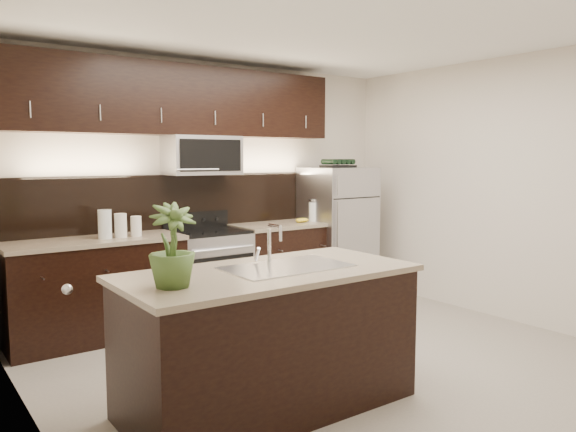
{
  "coord_description": "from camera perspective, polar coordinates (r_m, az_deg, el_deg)",
  "views": [
    {
      "loc": [
        -2.93,
        -3.46,
        1.68
      ],
      "look_at": [
        -0.05,
        0.55,
        1.16
      ],
      "focal_mm": 35.0,
      "sensor_mm": 36.0,
      "label": 1
    }
  ],
  "objects": [
    {
      "name": "wine_rack",
      "position": [
        6.73,
        5.11,
        5.3
      ],
      "size": [
        0.38,
        0.24,
        0.09
      ],
      "color": "black",
      "rests_on": "refrigerator"
    },
    {
      "name": "room_walls",
      "position": [
        4.44,
        3.8,
        6.16
      ],
      "size": [
        4.52,
        4.02,
        2.71
      ],
      "color": "beige",
      "rests_on": "ground"
    },
    {
      "name": "refrigerator",
      "position": [
        6.79,
        5.05,
        -1.67
      ],
      "size": [
        0.75,
        0.68,
        1.56
      ],
      "primitive_type": "cube",
      "color": "#B2B2B7",
      "rests_on": "ground"
    },
    {
      "name": "counter_run",
      "position": [
        5.84,
        -9.86,
        -6.06
      ],
      "size": [
        3.51,
        0.65,
        0.94
      ],
      "color": "black",
      "rests_on": "ground"
    },
    {
      "name": "french_press",
      "position": [
        6.53,
        2.6,
        0.56
      ],
      "size": [
        0.11,
        0.11,
        0.33
      ],
      "rotation": [
        0.0,
        0.0,
        -0.18
      ],
      "color": "silver",
      "rests_on": "counter_run"
    },
    {
      "name": "sink_faucet",
      "position": [
        3.81,
        -0.24,
        -4.97
      ],
      "size": [
        0.84,
        0.5,
        0.28
      ],
      "color": "silver",
      "rests_on": "island"
    },
    {
      "name": "upper_fixtures",
      "position": [
        5.88,
        -10.56,
        10.36
      ],
      "size": [
        3.49,
        0.4,
        1.66
      ],
      "color": "black",
      "rests_on": "counter_run"
    },
    {
      "name": "bananas",
      "position": [
        6.37,
        1.04,
        -0.46
      ],
      "size": [
        0.18,
        0.15,
        0.05
      ],
      "primitive_type": "ellipsoid",
      "rotation": [
        0.0,
        0.0,
        0.15
      ],
      "color": "yellow",
      "rests_on": "counter_run"
    },
    {
      "name": "island",
      "position": [
        3.85,
        -2.02,
        -12.34
      ],
      "size": [
        1.96,
        0.96,
        0.94
      ],
      "color": "black",
      "rests_on": "ground"
    },
    {
      "name": "canisters",
      "position": [
        5.42,
        -16.99,
        -0.88
      ],
      "size": [
        0.4,
        0.12,
        0.27
      ],
      "rotation": [
        0.0,
        0.0,
        -0.04
      ],
      "color": "silver",
      "rests_on": "counter_run"
    },
    {
      "name": "plant",
      "position": [
        3.26,
        -11.69,
        -2.94
      ],
      "size": [
        0.28,
        0.28,
        0.48
      ],
      "primitive_type": "imported",
      "rotation": [
        0.0,
        0.0,
        -0.05
      ],
      "color": "#385321",
      "rests_on": "island"
    },
    {
      "name": "ground",
      "position": [
        4.84,
        4.41,
        -14.35
      ],
      "size": [
        4.5,
        4.5,
        0.0
      ],
      "primitive_type": "plane",
      "color": "gray",
      "rests_on": "ground"
    }
  ]
}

